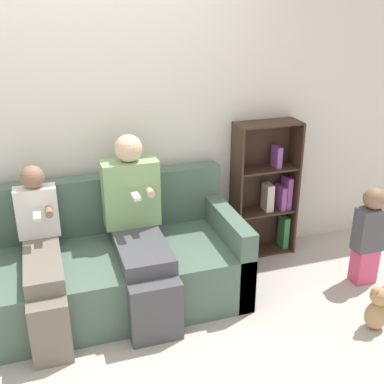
{
  "coord_description": "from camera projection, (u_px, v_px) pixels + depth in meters",
  "views": [
    {
      "loc": [
        -0.35,
        -2.55,
        2.16
      ],
      "look_at": [
        0.68,
        0.59,
        0.78
      ],
      "focal_mm": 45.0,
      "sensor_mm": 36.0,
      "label": 1
    }
  ],
  "objects": [
    {
      "name": "toddler_standing",
      "position": [
        369.0,
        234.0,
        3.73
      ],
      "size": [
        0.22,
        0.17,
        0.81
      ],
      "color": "#DB4C75",
      "rests_on": "ground_plane"
    },
    {
      "name": "child_seated",
      "position": [
        42.0,
        257.0,
        3.19
      ],
      "size": [
        0.29,
        0.86,
        1.07
      ],
      "color": "#70665B",
      "rests_on": "ground_plane"
    },
    {
      "name": "bookshelf",
      "position": [
        266.0,
        191.0,
        4.15
      ],
      "size": [
        0.55,
        0.24,
        1.19
      ],
      "color": "#3D281E",
      "rests_on": "ground_plane"
    },
    {
      "name": "back_wall",
      "position": [
        87.0,
        121.0,
        3.57
      ],
      "size": [
        10.0,
        0.06,
        2.55
      ],
      "color": "silver",
      "rests_on": "ground_plane"
    },
    {
      "name": "teddy_bear",
      "position": [
        377.0,
        309.0,
        3.28
      ],
      "size": [
        0.17,
        0.14,
        0.34
      ],
      "color": "tan",
      "rests_on": "ground_plane"
    },
    {
      "name": "adult_seated",
      "position": [
        139.0,
        227.0,
        3.39
      ],
      "size": [
        0.41,
        0.85,
        1.23
      ],
      "color": "#47474C",
      "rests_on": "ground_plane"
    },
    {
      "name": "ground_plane",
      "position": [
        121.0,
        346.0,
        3.17
      ],
      "size": [
        14.0,
        14.0,
        0.0
      ],
      "primitive_type": "plane",
      "color": "#BCB2A8"
    },
    {
      "name": "couch",
      "position": [
        98.0,
        269.0,
        3.52
      ],
      "size": [
        2.09,
        0.89,
        0.88
      ],
      "color": "#4C6656",
      "rests_on": "ground_plane"
    }
  ]
}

